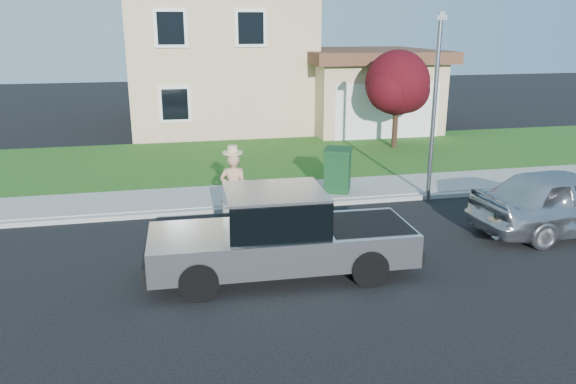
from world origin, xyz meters
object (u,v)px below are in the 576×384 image
Objects in this scene: woman at (234,188)px; sedan at (566,201)px; street_lamp at (435,98)px; trash_bin at (338,170)px; ornamental_tree at (398,86)px; pickup_truck at (281,235)px.

sedan is (7.57, -2.14, -0.17)m from woman.
street_lamp reaches higher than woman.
street_lamp is (2.33, -1.01, 2.10)m from trash_bin.
ornamental_tree is 6.74m from street_lamp.
sedan is 4.16m from street_lamp.
trash_bin is (3.19, 1.81, -0.16)m from woman.
ornamental_tree is at bearing 58.63° from pickup_truck.
woman is at bearing 101.91° from pickup_truck.
woman is 0.44× the size of sedan.
trash_bin is at bearing 44.25° from sedan.
ornamental_tree is (-0.33, 9.45, 1.73)m from sedan.
woman is 5.90m from street_lamp.
ornamental_tree is 7.04m from trash_bin.
pickup_truck is 2.66× the size of woman.
ornamental_tree reaches higher than sedan.
trash_bin is (-4.05, -5.49, -1.72)m from ornamental_tree.
trash_bin is at bearing -143.23° from woman.
woman is 10.40m from ornamental_tree.
woman reaches higher than sedan.
trash_bin is at bearing -126.39° from ornamental_tree.
pickup_truck is at bearing -119.24° from street_lamp.
street_lamp is at bearing -104.79° from ornamental_tree.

